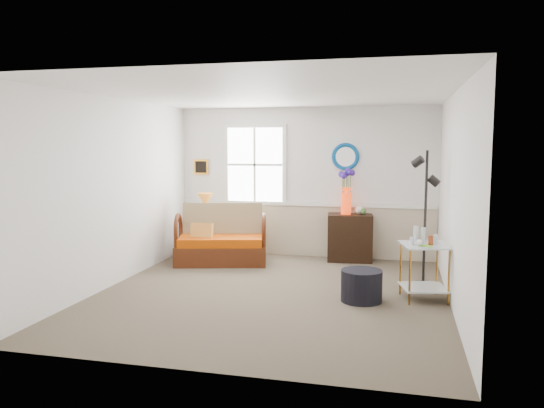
% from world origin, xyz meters
% --- Properties ---
extents(floor, '(4.50, 5.00, 0.01)m').
position_xyz_m(floor, '(0.00, 0.00, 0.00)').
color(floor, brown).
rests_on(floor, ground).
extents(ceiling, '(4.50, 5.00, 0.01)m').
position_xyz_m(ceiling, '(0.00, 0.00, 2.60)').
color(ceiling, white).
rests_on(ceiling, walls).
extents(walls, '(4.51, 5.01, 2.60)m').
position_xyz_m(walls, '(0.00, 0.00, 1.30)').
color(walls, white).
rests_on(walls, floor).
extents(wainscot, '(4.46, 0.02, 0.90)m').
position_xyz_m(wainscot, '(0.00, 2.48, 0.45)').
color(wainscot, '#BEAC8F').
rests_on(wainscot, walls).
extents(chair_rail, '(4.46, 0.04, 0.06)m').
position_xyz_m(chair_rail, '(0.00, 2.47, 0.92)').
color(chair_rail, white).
rests_on(chair_rail, walls).
extents(window, '(1.14, 0.06, 1.44)m').
position_xyz_m(window, '(-0.90, 2.47, 1.60)').
color(window, white).
rests_on(window, walls).
extents(picture, '(0.28, 0.03, 0.28)m').
position_xyz_m(picture, '(-1.92, 2.48, 1.55)').
color(picture, orange).
rests_on(picture, walls).
extents(mirror, '(0.47, 0.07, 0.47)m').
position_xyz_m(mirror, '(0.70, 2.48, 1.75)').
color(mirror, '#0161AB').
rests_on(mirror, walls).
extents(loveseat, '(1.63, 1.17, 0.96)m').
position_xyz_m(loveseat, '(-1.24, 1.60, 0.48)').
color(loveseat, '#52210A').
rests_on(loveseat, floor).
extents(throw_pillow, '(0.37, 0.10, 0.36)m').
position_xyz_m(throw_pillow, '(-1.53, 1.44, 0.50)').
color(throw_pillow, '#D16226').
rests_on(throw_pillow, loveseat).
extents(lamp_stand, '(0.35, 0.35, 0.59)m').
position_xyz_m(lamp_stand, '(-1.66, 2.02, 0.29)').
color(lamp_stand, black).
rests_on(lamp_stand, floor).
extents(table_lamp, '(0.38, 0.38, 0.53)m').
position_xyz_m(table_lamp, '(-1.67, 2.02, 0.85)').
color(table_lamp, '#AE651E').
rests_on(table_lamp, lamp_stand).
extents(potted_plant, '(0.36, 0.39, 0.26)m').
position_xyz_m(potted_plant, '(-1.53, 2.01, 0.72)').
color(potted_plant, '#467534').
rests_on(potted_plant, lamp_stand).
extents(cabinet, '(0.79, 0.56, 0.79)m').
position_xyz_m(cabinet, '(0.81, 2.26, 0.40)').
color(cabinet, black).
rests_on(cabinet, floor).
extents(flower_vase, '(0.30, 0.30, 0.75)m').
position_xyz_m(flower_vase, '(0.74, 2.26, 1.17)').
color(flower_vase, red).
rests_on(flower_vase, cabinet).
extents(side_table, '(0.67, 0.67, 0.71)m').
position_xyz_m(side_table, '(1.93, 0.18, 0.36)').
color(side_table, '#A66E21').
rests_on(side_table, floor).
extents(tabletop_items, '(0.40, 0.40, 0.21)m').
position_xyz_m(tabletop_items, '(1.92, 0.19, 0.82)').
color(tabletop_items, silver).
rests_on(tabletop_items, side_table).
extents(floor_lamp, '(0.36, 0.36, 1.88)m').
position_xyz_m(floor_lamp, '(1.96, 0.93, 0.94)').
color(floor_lamp, black).
rests_on(floor_lamp, floor).
extents(ottoman, '(0.54, 0.54, 0.40)m').
position_xyz_m(ottoman, '(1.18, -0.07, 0.20)').
color(ottoman, black).
rests_on(ottoman, floor).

